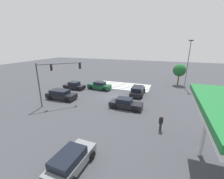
{
  "coord_description": "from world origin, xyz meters",
  "views": [
    {
      "loc": [
        -8.35,
        22.73,
        8.67
      ],
      "look_at": [
        0.0,
        0.0,
        1.16
      ],
      "focal_mm": 24.0,
      "sensor_mm": 36.0,
      "label": 1
    }
  ],
  "objects_px": {
    "car_3": "(138,91)",
    "tree_corner_a": "(179,70)",
    "car_0": "(71,161)",
    "traffic_signal_mast": "(52,75)",
    "car_5": "(126,104)",
    "car_2": "(74,86)",
    "street_light_pole_a": "(188,61)",
    "car_1": "(99,86)",
    "car_4": "(61,95)",
    "pedestrian": "(161,122)"
  },
  "relations": [
    {
      "from": "car_3",
      "to": "tree_corner_a",
      "type": "xyz_separation_m",
      "value": [
        -6.93,
        -9.53,
        2.45
      ]
    },
    {
      "from": "car_3",
      "to": "tree_corner_a",
      "type": "bearing_deg",
      "value": -36.56
    },
    {
      "from": "car_0",
      "to": "car_3",
      "type": "distance_m",
      "value": 17.76
    },
    {
      "from": "traffic_signal_mast",
      "to": "car_5",
      "type": "xyz_separation_m",
      "value": [
        -9.93,
        -2.39,
        -3.79
      ]
    },
    {
      "from": "car_2",
      "to": "street_light_pole_a",
      "type": "relative_size",
      "value": 0.46
    },
    {
      "from": "car_0",
      "to": "car_3",
      "type": "xyz_separation_m",
      "value": [
        -1.35,
        -17.71,
        0.04
      ]
    },
    {
      "from": "car_1",
      "to": "car_5",
      "type": "height_order",
      "value": "car_1"
    },
    {
      "from": "car_4",
      "to": "street_light_pole_a",
      "type": "xyz_separation_m",
      "value": [
        -19.3,
        -13.63,
        4.7
      ]
    },
    {
      "from": "tree_corner_a",
      "to": "car_2",
      "type": "bearing_deg",
      "value": 27.8
    },
    {
      "from": "car_0",
      "to": "tree_corner_a",
      "type": "xyz_separation_m",
      "value": [
        -8.28,
        -27.24,
        2.49
      ]
    },
    {
      "from": "traffic_signal_mast",
      "to": "car_2",
      "type": "xyz_separation_m",
      "value": [
        2.02,
        -7.82,
        -3.81
      ]
    },
    {
      "from": "car_0",
      "to": "car_4",
      "type": "relative_size",
      "value": 0.86
    },
    {
      "from": "car_2",
      "to": "tree_corner_a",
      "type": "relative_size",
      "value": 0.94
    },
    {
      "from": "traffic_signal_mast",
      "to": "pedestrian",
      "type": "distance_m",
      "value": 15.32
    },
    {
      "from": "street_light_pole_a",
      "to": "car_1",
      "type": "bearing_deg",
      "value": 22.8
    },
    {
      "from": "car_3",
      "to": "pedestrian",
      "type": "relative_size",
      "value": 2.82
    },
    {
      "from": "car_0",
      "to": "pedestrian",
      "type": "xyz_separation_m",
      "value": [
        -5.71,
        -7.36,
        0.24
      ]
    },
    {
      "from": "pedestrian",
      "to": "car_1",
      "type": "bearing_deg",
      "value": 2.02
    },
    {
      "from": "car_4",
      "to": "tree_corner_a",
      "type": "xyz_separation_m",
      "value": [
        -18.16,
        -15.78,
        2.46
      ]
    },
    {
      "from": "pedestrian",
      "to": "car_2",
      "type": "bearing_deg",
      "value": 14.91
    },
    {
      "from": "traffic_signal_mast",
      "to": "car_1",
      "type": "bearing_deg",
      "value": 28.35
    },
    {
      "from": "car_3",
      "to": "street_light_pole_a",
      "type": "height_order",
      "value": "street_light_pole_a"
    },
    {
      "from": "car_0",
      "to": "car_4",
      "type": "bearing_deg",
      "value": 43.02
    },
    {
      "from": "car_5",
      "to": "car_0",
      "type": "bearing_deg",
      "value": -92.88
    },
    {
      "from": "car_2",
      "to": "car_5",
      "type": "xyz_separation_m",
      "value": [
        -11.95,
        5.43,
        0.01
      ]
    },
    {
      "from": "car_5",
      "to": "car_4",
      "type": "bearing_deg",
      "value": -178.06
    },
    {
      "from": "car_2",
      "to": "car_4",
      "type": "height_order",
      "value": "car_4"
    },
    {
      "from": "traffic_signal_mast",
      "to": "car_2",
      "type": "distance_m",
      "value": 8.93
    },
    {
      "from": "tree_corner_a",
      "to": "car_0",
      "type": "bearing_deg",
      "value": 73.1
    },
    {
      "from": "car_0",
      "to": "street_light_pole_a",
      "type": "bearing_deg",
      "value": -18.33
    },
    {
      "from": "car_4",
      "to": "car_5",
      "type": "height_order",
      "value": "car_4"
    },
    {
      "from": "car_2",
      "to": "pedestrian",
      "type": "xyz_separation_m",
      "value": [
        -16.82,
        9.66,
        0.3
      ]
    },
    {
      "from": "pedestrian",
      "to": "traffic_signal_mast",
      "type": "bearing_deg",
      "value": 37.7
    },
    {
      "from": "car_5",
      "to": "street_light_pole_a",
      "type": "height_order",
      "value": "street_light_pole_a"
    },
    {
      "from": "traffic_signal_mast",
      "to": "car_1",
      "type": "height_order",
      "value": "traffic_signal_mast"
    },
    {
      "from": "car_2",
      "to": "car_0",
      "type": "bearing_deg",
      "value": 124.34
    },
    {
      "from": "car_2",
      "to": "car_1",
      "type": "bearing_deg",
      "value": -161.91
    },
    {
      "from": "car_4",
      "to": "car_1",
      "type": "bearing_deg",
      "value": 61.69
    },
    {
      "from": "car_3",
      "to": "pedestrian",
      "type": "xyz_separation_m",
      "value": [
        -4.36,
        10.35,
        0.21
      ]
    },
    {
      "from": "street_light_pole_a",
      "to": "tree_corner_a",
      "type": "height_order",
      "value": "street_light_pole_a"
    },
    {
      "from": "car_1",
      "to": "car_4",
      "type": "bearing_deg",
      "value": 67.52
    },
    {
      "from": "car_1",
      "to": "street_light_pole_a",
      "type": "bearing_deg",
      "value": -152.71
    },
    {
      "from": "car_5",
      "to": "car_3",
      "type": "bearing_deg",
      "value": 86.57
    },
    {
      "from": "car_1",
      "to": "car_2",
      "type": "height_order",
      "value": "car_1"
    },
    {
      "from": "car_1",
      "to": "car_3",
      "type": "bearing_deg",
      "value": 178.81
    },
    {
      "from": "traffic_signal_mast",
      "to": "car_4",
      "type": "relative_size",
      "value": 1.27
    },
    {
      "from": "traffic_signal_mast",
      "to": "tree_corner_a",
      "type": "distance_m",
      "value": 25.08
    },
    {
      "from": "traffic_signal_mast",
      "to": "street_light_pole_a",
      "type": "height_order",
      "value": "street_light_pole_a"
    },
    {
      "from": "car_1",
      "to": "tree_corner_a",
      "type": "distance_m",
      "value": 17.21
    },
    {
      "from": "traffic_signal_mast",
      "to": "car_0",
      "type": "xyz_separation_m",
      "value": [
        -9.09,
        9.19,
        -3.75
      ]
    }
  ]
}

